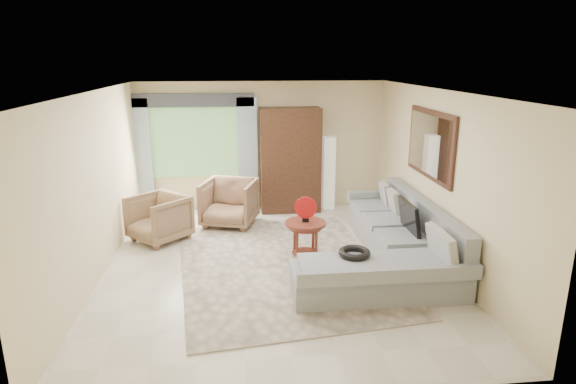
{
  "coord_description": "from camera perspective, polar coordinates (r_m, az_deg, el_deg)",
  "views": [
    {
      "loc": [
        -0.51,
        -6.73,
        3.04
      ],
      "look_at": [
        0.25,
        0.35,
        1.05
      ],
      "focal_mm": 30.0,
      "sensor_mm": 36.0,
      "label": 1
    }
  ],
  "objects": [
    {
      "name": "potted_plant",
      "position": [
        9.63,
        -14.79,
        -1.54
      ],
      "size": [
        0.61,
        0.56,
        0.57
      ],
      "primitive_type": "imported",
      "rotation": [
        0.0,
        0.0,
        0.24
      ],
      "color": "#999999",
      "rests_on": "ground"
    },
    {
      "name": "ground",
      "position": [
        7.41,
        -1.65,
        -8.64
      ],
      "size": [
        6.0,
        6.0,
        0.0
      ],
      "primitive_type": "plane",
      "color": "silver",
      "rests_on": "ground"
    },
    {
      "name": "tv_screen",
      "position": [
        7.5,
        14.17,
        -2.89
      ],
      "size": [
        0.14,
        0.74,
        0.48
      ],
      "primitive_type": "cube",
      "rotation": [
        0.0,
        -0.17,
        0.0
      ],
      "color": "black",
      "rests_on": "sectional_sofa"
    },
    {
      "name": "armchair_right",
      "position": [
        9.03,
        -6.96,
        -1.28
      ],
      "size": [
        1.16,
        1.18,
        0.87
      ],
      "primitive_type": "imported",
      "rotation": [
        0.0,
        0.0,
        -0.3
      ],
      "color": "#9A7254",
      "rests_on": "ground"
    },
    {
      "name": "sectional_sofa",
      "position": [
        7.47,
        12.29,
        -6.42
      ],
      "size": [
        2.3,
        3.46,
        0.9
      ],
      "color": "#989BA0",
      "rests_on": "ground"
    },
    {
      "name": "window",
      "position": [
        9.88,
        -10.97,
        5.76
      ],
      "size": [
        1.8,
        0.04,
        1.4
      ],
      "primitive_type": "cube",
      "color": "#669E59",
      "rests_on": "wall_back"
    },
    {
      "name": "armoire",
      "position": [
        9.72,
        0.27,
        3.79
      ],
      "size": [
        1.2,
        0.55,
        2.1
      ],
      "primitive_type": "cube",
      "color": "black",
      "rests_on": "ground"
    },
    {
      "name": "curtain_left",
      "position": [
        9.98,
        -16.97,
        4.0
      ],
      "size": [
        0.4,
        0.08,
        2.3
      ],
      "primitive_type": "cube",
      "color": "#9EB7CC",
      "rests_on": "ground"
    },
    {
      "name": "coffee_table",
      "position": [
        7.45,
        2.06,
        -5.73
      ],
      "size": [
        0.63,
        0.63,
        0.63
      ],
      "rotation": [
        0.0,
        0.0,
        0.38
      ],
      "color": "#552416",
      "rests_on": "ground"
    },
    {
      "name": "garden_hose",
      "position": [
        6.49,
        7.87,
        -7.14
      ],
      "size": [
        0.43,
        0.43,
        0.09
      ],
      "primitive_type": "torus",
      "color": "black",
      "rests_on": "sectional_sofa"
    },
    {
      "name": "valance",
      "position": [
        9.7,
        -11.27,
        10.64
      ],
      "size": [
        2.4,
        0.12,
        0.26
      ],
      "primitive_type": "cube",
      "color": "#1E232D",
      "rests_on": "wall_back"
    },
    {
      "name": "area_rug",
      "position": [
        7.37,
        -0.55,
        -8.69
      ],
      "size": [
        3.47,
        4.34,
        0.02
      ],
      "primitive_type": "cube",
      "rotation": [
        0.0,
        0.0,
        0.12
      ],
      "color": "#C5B39C",
      "rests_on": "ground"
    },
    {
      "name": "curtain_right",
      "position": [
        9.8,
        -4.8,
        4.43
      ],
      "size": [
        0.4,
        0.08,
        2.3
      ],
      "primitive_type": "cube",
      "color": "#9EB7CC",
      "rests_on": "ground"
    },
    {
      "name": "armchair_left",
      "position": [
        8.52,
        -15.07,
        -3.01
      ],
      "size": [
        1.22,
        1.22,
        0.8
      ],
      "primitive_type": "imported",
      "rotation": [
        0.0,
        0.0,
        -0.79
      ],
      "color": "#8F714E",
      "rests_on": "ground"
    },
    {
      "name": "red_disc",
      "position": [
        7.28,
        2.1,
        -1.86
      ],
      "size": [
        0.34,
        0.11,
        0.34
      ],
      "primitive_type": "cylinder",
      "rotation": [
        1.57,
        0.0,
        -0.24
      ],
      "color": "#AB1111",
      "rests_on": "coffee_table"
    },
    {
      "name": "floor_lamp",
      "position": [
        9.96,
        4.81,
        2.26
      ],
      "size": [
        0.24,
        0.24,
        1.5
      ],
      "primitive_type": "cube",
      "color": "silver",
      "rests_on": "ground"
    },
    {
      "name": "wall_mirror",
      "position": [
        7.79,
        16.48,
        5.43
      ],
      "size": [
        0.05,
        1.7,
        1.05
      ],
      "color": "black",
      "rests_on": "wall_right"
    }
  ]
}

